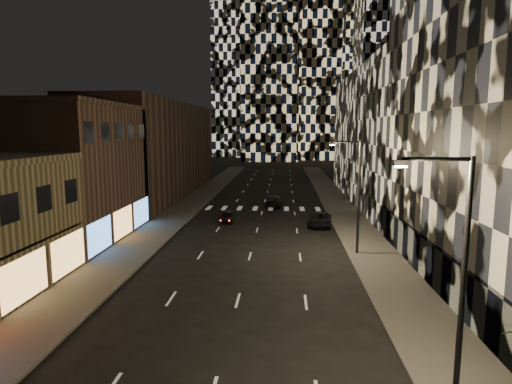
# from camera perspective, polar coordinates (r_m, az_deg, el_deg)

# --- Properties ---
(sidewalk_left) EXTENTS (4.00, 120.00, 0.15)m
(sidewalk_left) POSITION_cam_1_polar(r_m,az_deg,el_deg) (56.26, -9.29, -1.98)
(sidewalk_left) COLOR #47443F
(sidewalk_left) RESTS_ON ground
(sidewalk_right) EXTENTS (4.00, 120.00, 0.15)m
(sidewalk_right) POSITION_cam_1_polar(r_m,az_deg,el_deg) (55.31, 11.35, -2.21)
(sidewalk_right) COLOR #47443F
(sidewalk_right) RESTS_ON ground
(curb_left) EXTENTS (0.20, 120.00, 0.15)m
(curb_left) POSITION_cam_1_polar(r_m,az_deg,el_deg) (55.83, -7.19, -2.01)
(curb_left) COLOR #4C4C47
(curb_left) RESTS_ON ground
(curb_right) EXTENTS (0.20, 120.00, 0.15)m
(curb_right) POSITION_cam_1_polar(r_m,az_deg,el_deg) (55.07, 9.18, -2.20)
(curb_right) COLOR #4C4C47
(curb_right) RESTS_ON ground
(retail_brown) EXTENTS (10.00, 15.00, 12.00)m
(retail_brown) POSITION_cam_1_polar(r_m,az_deg,el_deg) (42.46, -23.85, 2.19)
(retail_brown) COLOR #4E372C
(retail_brown) RESTS_ON ground
(retail_filler_left) EXTENTS (10.00, 40.00, 14.00)m
(retail_filler_left) POSITION_cam_1_polar(r_m,az_deg,el_deg) (66.94, -13.37, 5.49)
(retail_filler_left) COLOR #4E372C
(retail_filler_left) RESTS_ON ground
(midrise_base) EXTENTS (0.60, 25.00, 3.00)m
(midrise_base) POSITION_cam_1_polar(r_m,az_deg,el_deg) (31.18, 21.85, -8.10)
(midrise_base) COLOR #383838
(midrise_base) RESTS_ON ground
(midrise_filler_right) EXTENTS (16.00, 40.00, 18.00)m
(midrise_filler_right) POSITION_cam_1_polar(r_m,az_deg,el_deg) (63.35, 19.81, 6.90)
(midrise_filler_right) COLOR #232326
(midrise_filler_right) RESTS_ON ground
(tower_center_low) EXTENTS (18.00, 18.00, 95.00)m
(tower_center_low) POSITION_cam_1_polar(r_m,az_deg,el_deg) (148.81, 2.02, 22.86)
(tower_center_low) COLOR black
(tower_center_low) RESTS_ON ground
(streetlight_near) EXTENTS (2.55, 0.25, 9.00)m
(streetlight_near) POSITION_cam_1_polar(r_m,az_deg,el_deg) (15.73, 25.17, -9.60)
(streetlight_near) COLOR black
(streetlight_near) RESTS_ON sidewalk_right
(streetlight_far) EXTENTS (2.55, 0.25, 9.00)m
(streetlight_far) POSITION_cam_1_polar(r_m,az_deg,el_deg) (34.70, 13.19, 0.40)
(streetlight_far) COLOR black
(streetlight_far) RESTS_ON sidewalk_right
(car_dark_midlane) EXTENTS (1.64, 3.65, 1.22)m
(car_dark_midlane) POSITION_cam_1_polar(r_m,az_deg,el_deg) (46.83, -3.86, -3.29)
(car_dark_midlane) COLOR black
(car_dark_midlane) RESTS_ON ground
(car_dark_oncoming) EXTENTS (2.30, 5.00, 1.42)m
(car_dark_oncoming) POSITION_cam_1_polar(r_m,az_deg,el_deg) (56.38, 2.46, -1.20)
(car_dark_oncoming) COLOR black
(car_dark_oncoming) RESTS_ON ground
(car_dark_rightlane) EXTENTS (2.86, 5.17, 1.37)m
(car_dark_rightlane) POSITION_cam_1_polar(r_m,az_deg,el_deg) (45.26, 8.56, -3.67)
(car_dark_rightlane) COLOR black
(car_dark_rightlane) RESTS_ON ground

